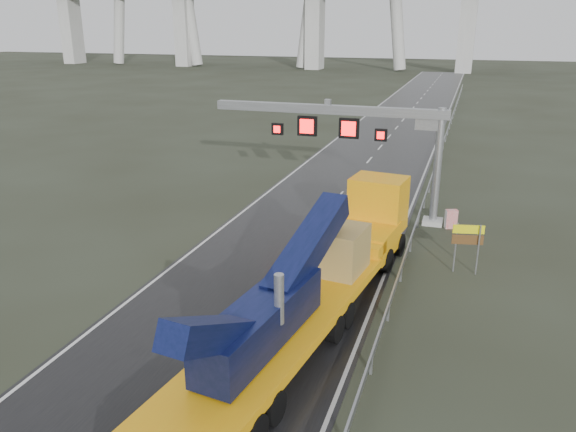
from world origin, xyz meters
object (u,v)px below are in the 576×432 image
(heavy_haul_truck, at_px, (324,269))
(exit_sign_pair, at_px, (468,239))
(sign_gantry, at_px, (360,130))
(striped_barrier, at_px, (451,219))

(heavy_haul_truck, distance_m, exit_sign_pair, 8.25)
(sign_gantry, relative_size, heavy_haul_truck, 0.69)
(exit_sign_pair, distance_m, striped_barrier, 6.73)
(sign_gantry, distance_m, exit_sign_pair, 10.52)
(sign_gantry, height_order, exit_sign_pair, sign_gantry)
(heavy_haul_truck, height_order, exit_sign_pair, heavy_haul_truck)
(sign_gantry, xyz_separation_m, exit_sign_pair, (6.90, -6.97, -3.80))
(heavy_haul_truck, bearing_deg, sign_gantry, 102.74)
(heavy_haul_truck, distance_m, striped_barrier, 13.41)
(heavy_haul_truck, bearing_deg, striped_barrier, 76.82)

